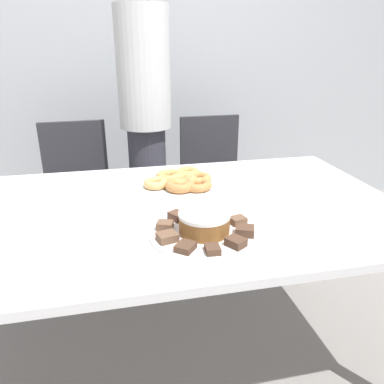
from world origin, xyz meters
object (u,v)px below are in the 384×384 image
at_px(person_standing, 146,117).
at_px(plate_donuts, 183,185).
at_px(office_chair_left, 79,200).
at_px(napkin, 54,226).
at_px(frosted_cake, 204,222).
at_px(plate_cake, 204,233).
at_px(office_chair_right, 214,190).

height_order(person_standing, plate_donuts, person_standing).
xyz_separation_m(person_standing, office_chair_left, (-0.44, -0.01, -0.49)).
relative_size(person_standing, napkin, 12.03).
xyz_separation_m(person_standing, napkin, (-0.42, -1.03, -0.17)).
xyz_separation_m(frosted_cake, napkin, (-0.48, 0.16, -0.04)).
bearing_deg(napkin, plate_donuts, 29.95).
height_order(office_chair_left, plate_cake, office_chair_left).
relative_size(office_chair_right, napkin, 6.19).
relative_size(person_standing, office_chair_right, 1.95).
height_order(office_chair_right, frosted_cake, office_chair_right).
bearing_deg(office_chair_left, plate_cake, -69.49).
height_order(person_standing, office_chair_left, person_standing).
bearing_deg(person_standing, office_chair_left, -179.15).
height_order(office_chair_right, plate_donuts, office_chair_right).
xyz_separation_m(office_chair_left, frosted_cake, (0.50, -1.19, 0.37)).
bearing_deg(person_standing, plate_donuts, -83.90).
bearing_deg(person_standing, plate_cake, -87.03).
xyz_separation_m(office_chair_right, plate_donuts, (-0.35, -0.74, 0.33)).
relative_size(frosted_cake, napkin, 1.18).
bearing_deg(plate_cake, person_standing, 92.97).
height_order(plate_donuts, napkin, plate_donuts).
distance_m(person_standing, plate_donuts, 0.77).
relative_size(person_standing, plate_donuts, 4.35).
height_order(person_standing, frosted_cake, person_standing).
relative_size(office_chair_left, office_chair_right, 1.00).
bearing_deg(napkin, office_chair_left, 91.01).
xyz_separation_m(office_chair_left, plate_donuts, (0.52, -0.74, 0.33)).
height_order(office_chair_right, plate_cake, office_chair_right).
distance_m(plate_cake, frosted_cake, 0.04).
bearing_deg(plate_donuts, napkin, -150.05).
relative_size(office_chair_left, plate_donuts, 2.24).
bearing_deg(office_chair_left, napkin, -91.20).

